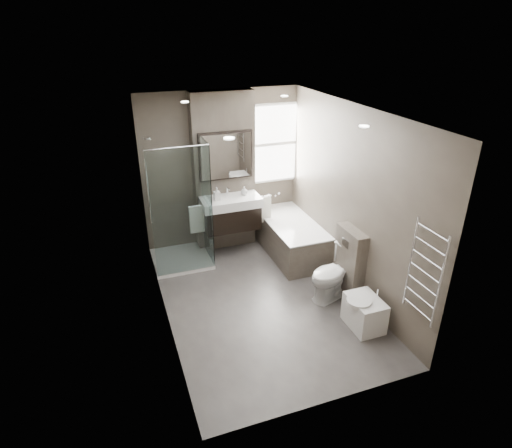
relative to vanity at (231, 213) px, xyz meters
name	(u,v)px	position (x,y,z in m)	size (l,w,h in m)	color
room	(262,215)	(0.00, -1.43, 0.56)	(2.70, 3.90, 2.70)	#4C4846
vanity_pier	(224,173)	(0.00, 0.35, 0.56)	(1.00, 0.25, 2.60)	#544C42
vanity	(231,213)	(0.00, 0.00, 0.00)	(0.95, 0.47, 0.66)	black
mirror_cabinet	(226,156)	(0.00, 0.19, 0.89)	(0.86, 0.08, 0.76)	black
towel_left	(197,219)	(-0.56, -0.02, -0.02)	(0.24, 0.06, 0.44)	silver
towel_right	(264,209)	(0.56, -0.02, -0.02)	(0.24, 0.06, 0.44)	silver
shower_enclosure	(187,235)	(-0.75, -0.08, -0.25)	(0.90, 0.90, 2.00)	white
bathtub	(291,236)	(0.92, -0.33, -0.43)	(0.75, 1.60, 0.57)	#544C42
window	(273,144)	(0.90, 0.45, 0.93)	(0.98, 0.06, 1.33)	white
toilet	(334,273)	(0.97, -1.69, -0.36)	(0.42, 0.74, 0.76)	white
cistern_box	(349,262)	(1.21, -1.68, -0.24)	(0.19, 0.55, 1.00)	#544C42
bidet	(364,312)	(1.01, -2.40, -0.52)	(0.44, 0.51, 0.53)	white
towel_radiator	(425,272)	(1.25, -3.03, 0.38)	(0.03, 0.49, 1.10)	silver
soap_bottle_a	(217,194)	(-0.22, -0.03, 0.36)	(0.09, 0.10, 0.21)	white
soap_bottle_b	(244,191)	(0.25, 0.04, 0.33)	(0.11, 0.11, 0.14)	white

